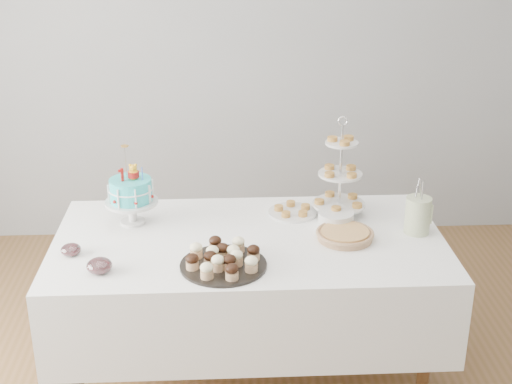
{
  "coord_description": "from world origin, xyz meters",
  "views": [
    {
      "loc": [
        -0.12,
        -2.85,
        2.32
      ],
      "look_at": [
        0.03,
        0.3,
        1.01
      ],
      "focal_mm": 50.0,
      "sensor_mm": 36.0,
      "label": 1
    }
  ],
  "objects_px": {
    "cupcake_tray": "(223,258)",
    "plate_stack": "(336,218)",
    "birthday_cake": "(132,203)",
    "jam_bowl_b": "(71,250)",
    "table": "(249,278)",
    "jam_bowl_a": "(99,266)",
    "tiered_stand": "(340,175)",
    "pastry_plate": "(293,211)",
    "utensil_pitcher": "(418,214)",
    "pie": "(345,234)"
  },
  "relations": [
    {
      "from": "pie",
      "to": "tiered_stand",
      "type": "height_order",
      "value": "tiered_stand"
    },
    {
      "from": "jam_bowl_a",
      "to": "jam_bowl_b",
      "type": "height_order",
      "value": "jam_bowl_a"
    },
    {
      "from": "utensil_pitcher",
      "to": "table",
      "type": "bearing_deg",
      "value": -153.91
    },
    {
      "from": "plate_stack",
      "to": "utensil_pitcher",
      "type": "bearing_deg",
      "value": -15.51
    },
    {
      "from": "birthday_cake",
      "to": "cupcake_tray",
      "type": "height_order",
      "value": "birthday_cake"
    },
    {
      "from": "birthday_cake",
      "to": "utensil_pitcher",
      "type": "height_order",
      "value": "birthday_cake"
    },
    {
      "from": "jam_bowl_b",
      "to": "tiered_stand",
      "type": "bearing_deg",
      "value": 16.61
    },
    {
      "from": "pie",
      "to": "table",
      "type": "bearing_deg",
      "value": 175.66
    },
    {
      "from": "birthday_cake",
      "to": "utensil_pitcher",
      "type": "xyz_separation_m",
      "value": [
        1.43,
        -0.18,
        -0.01
      ]
    },
    {
      "from": "table",
      "to": "utensil_pitcher",
      "type": "distance_m",
      "value": 0.9
    },
    {
      "from": "tiered_stand",
      "to": "pastry_plate",
      "type": "distance_m",
      "value": 0.32
    },
    {
      "from": "tiered_stand",
      "to": "utensil_pitcher",
      "type": "height_order",
      "value": "tiered_stand"
    },
    {
      "from": "table",
      "to": "jam_bowl_a",
      "type": "bearing_deg",
      "value": -155.32
    },
    {
      "from": "cupcake_tray",
      "to": "jam_bowl_a",
      "type": "distance_m",
      "value": 0.55
    },
    {
      "from": "pie",
      "to": "pastry_plate",
      "type": "relative_size",
      "value": 1.1
    },
    {
      "from": "plate_stack",
      "to": "table",
      "type": "bearing_deg",
      "value": -163.7
    },
    {
      "from": "jam_bowl_a",
      "to": "birthday_cake",
      "type": "bearing_deg",
      "value": 79.89
    },
    {
      "from": "cupcake_tray",
      "to": "pie",
      "type": "bearing_deg",
      "value": 22.83
    },
    {
      "from": "table",
      "to": "jam_bowl_b",
      "type": "distance_m",
      "value": 0.89
    },
    {
      "from": "cupcake_tray",
      "to": "jam_bowl_a",
      "type": "relative_size",
      "value": 3.44
    },
    {
      "from": "cupcake_tray",
      "to": "jam_bowl_b",
      "type": "relative_size",
      "value": 4.21
    },
    {
      "from": "pastry_plate",
      "to": "jam_bowl_b",
      "type": "distance_m",
      "value": 1.16
    },
    {
      "from": "pie",
      "to": "tiered_stand",
      "type": "bearing_deg",
      "value": 87.02
    },
    {
      "from": "birthday_cake",
      "to": "jam_bowl_b",
      "type": "bearing_deg",
      "value": -144.96
    },
    {
      "from": "cupcake_tray",
      "to": "utensil_pitcher",
      "type": "relative_size",
      "value": 1.4
    },
    {
      "from": "pie",
      "to": "plate_stack",
      "type": "relative_size",
      "value": 1.56
    },
    {
      "from": "pie",
      "to": "tiered_stand",
      "type": "relative_size",
      "value": 0.53
    },
    {
      "from": "pastry_plate",
      "to": "utensil_pitcher",
      "type": "bearing_deg",
      "value": -23.38
    },
    {
      "from": "birthday_cake",
      "to": "pie",
      "type": "distance_m",
      "value": 1.09
    },
    {
      "from": "pie",
      "to": "birthday_cake",
      "type": "bearing_deg",
      "value": 167.25
    },
    {
      "from": "table",
      "to": "tiered_stand",
      "type": "relative_size",
      "value": 3.55
    },
    {
      "from": "table",
      "to": "utensil_pitcher",
      "type": "bearing_deg",
      "value": 1.58
    },
    {
      "from": "birthday_cake",
      "to": "utensil_pitcher",
      "type": "relative_size",
      "value": 1.45
    },
    {
      "from": "pie",
      "to": "pastry_plate",
      "type": "height_order",
      "value": "pie"
    },
    {
      "from": "tiered_stand",
      "to": "plate_stack",
      "type": "distance_m",
      "value": 0.23
    },
    {
      "from": "table",
      "to": "cupcake_tray",
      "type": "height_order",
      "value": "cupcake_tray"
    },
    {
      "from": "table",
      "to": "jam_bowl_b",
      "type": "height_order",
      "value": "jam_bowl_b"
    },
    {
      "from": "birthday_cake",
      "to": "pastry_plate",
      "type": "height_order",
      "value": "birthday_cake"
    },
    {
      "from": "plate_stack",
      "to": "jam_bowl_b",
      "type": "xyz_separation_m",
      "value": [
        -1.29,
        -0.27,
        -0.01
      ]
    },
    {
      "from": "tiered_stand",
      "to": "plate_stack",
      "type": "relative_size",
      "value": 2.94
    },
    {
      "from": "pastry_plate",
      "to": "jam_bowl_a",
      "type": "bearing_deg",
      "value": -147.29
    },
    {
      "from": "birthday_cake",
      "to": "jam_bowl_b",
      "type": "distance_m",
      "value": 0.43
    },
    {
      "from": "cupcake_tray",
      "to": "birthday_cake",
      "type": "bearing_deg",
      "value": 133.17
    },
    {
      "from": "jam_bowl_a",
      "to": "utensil_pitcher",
      "type": "bearing_deg",
      "value": 12.45
    },
    {
      "from": "jam_bowl_a",
      "to": "utensil_pitcher",
      "type": "height_order",
      "value": "utensil_pitcher"
    },
    {
      "from": "jam_bowl_a",
      "to": "utensil_pitcher",
      "type": "relative_size",
      "value": 0.41
    },
    {
      "from": "plate_stack",
      "to": "jam_bowl_a",
      "type": "xyz_separation_m",
      "value": [
        -1.13,
        -0.44,
        -0.0
      ]
    },
    {
      "from": "cupcake_tray",
      "to": "plate_stack",
      "type": "bearing_deg",
      "value": 35.93
    },
    {
      "from": "jam_bowl_a",
      "to": "tiered_stand",
      "type": "bearing_deg",
      "value": 26.15
    },
    {
      "from": "cupcake_tray",
      "to": "plate_stack",
      "type": "xyz_separation_m",
      "value": [
        0.58,
        0.42,
        -0.01
      ]
    }
  ]
}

